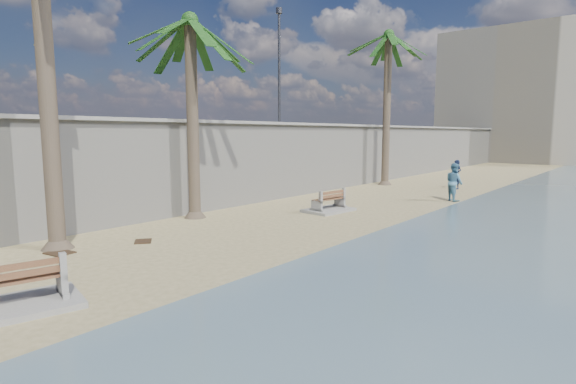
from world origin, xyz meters
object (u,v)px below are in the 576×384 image
Objects in this scene: person_a at (456,172)px; person_b at (454,180)px; bench_far at (329,203)px; palm_back at (389,37)px; palm_mid at (190,23)px; bench_near at (15,289)px.

person_b is at bearing -54.10° from person_a.
bench_far is at bearing 103.02° from person_b.
palm_back is 10.23m from person_b.
palm_mid is at bearing -91.82° from palm_back.
palm_back reaches higher than person_b.
palm_back is (-2.62, 9.93, 8.27)m from bench_far.
person_b is at bearing -35.76° from palm_back.
person_b reaches higher than bench_near.
palm_back reaches higher than bench_near.
bench_near is 10.99m from palm_mid.
person_a is at bearing 82.34° from bench_far.
bench_near is 17.88m from person_b.
person_a is at bearing 8.82° from palm_back.
person_a reaches higher than bench_near.
palm_back reaches higher than bench_far.
person_a is 4.82m from person_b.
bench_near is 1.25× the size of person_a.
bench_far is 6.66m from person_b.
person_b is at bearing 59.67° from palm_mid.
bench_far is at bearing -79.44° from person_a.
palm_mid is (-4.45, 7.62, 6.54)m from bench_near.
person_b is (5.96, 10.19, -5.95)m from palm_mid.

